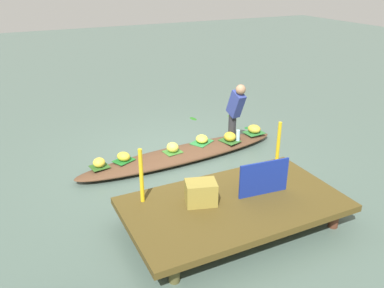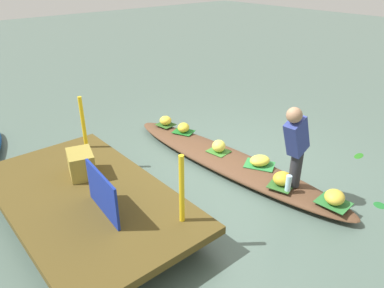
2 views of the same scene
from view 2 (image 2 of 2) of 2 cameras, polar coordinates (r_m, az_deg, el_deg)
canal_water at (r=6.02m, az=5.61°, el=-3.51°), size 40.00×40.00×0.00m
dock_platform at (r=4.88m, az=-16.18°, el=-8.04°), size 3.20×1.80×0.38m
vendor_boat at (r=5.98m, az=5.65°, el=-2.69°), size 4.38×1.05×0.20m
leaf_mat_0 at (r=6.73m, az=-1.33°, el=1.94°), size 0.44×0.40×0.01m
banana_bunch_0 at (r=6.70m, az=-1.34°, el=2.59°), size 0.33×0.33×0.17m
leaf_mat_1 at (r=5.33m, az=13.83°, el=-6.10°), size 0.42×0.46×0.01m
banana_bunch_1 at (r=5.28m, az=13.94°, el=-5.24°), size 0.31×0.33×0.19m
leaf_mat_2 at (r=5.74m, az=10.48°, el=-3.20°), size 0.54×0.50×0.01m
banana_bunch_2 at (r=5.70m, az=10.54°, el=-2.54°), size 0.35×0.39×0.15m
leaf_mat_3 at (r=7.04m, az=-4.12°, el=3.04°), size 0.35×0.33×0.01m
banana_bunch_3 at (r=7.01m, az=-4.14°, el=3.68°), size 0.29×0.30×0.17m
leaf_mat_4 at (r=5.15m, az=21.19°, el=-8.53°), size 0.43×0.36×0.01m
banana_bunch_4 at (r=5.10m, az=21.35°, el=-7.71°), size 0.35×0.37×0.18m
leaf_mat_5 at (r=6.05m, az=4.17°, el=-1.14°), size 0.37×0.33×0.01m
banana_bunch_5 at (r=6.00m, az=4.20°, el=-0.32°), size 0.32×0.32×0.20m
vendor_person at (r=4.95m, az=15.92°, el=0.19°), size 0.21×0.47×1.22m
water_bottle at (r=5.14m, az=14.79°, el=-5.97°), size 0.08×0.08×0.24m
market_banner at (r=4.32m, az=-13.82°, el=-7.47°), size 0.80×0.10×0.54m
railing_post_west at (r=3.99m, az=-1.61°, el=-7.08°), size 0.06×0.06×0.84m
railing_post_east at (r=5.84m, az=-16.62°, el=3.20°), size 0.06×0.06×0.84m
produce_crate at (r=5.19m, az=-16.91°, el=-2.96°), size 0.51×0.43×0.35m
drifting_plant_1 at (r=5.72m, az=27.25°, el=-8.48°), size 0.23×0.22×0.01m
drifting_plant_2 at (r=6.94m, az=24.58°, el=-1.68°), size 0.15×0.27×0.01m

